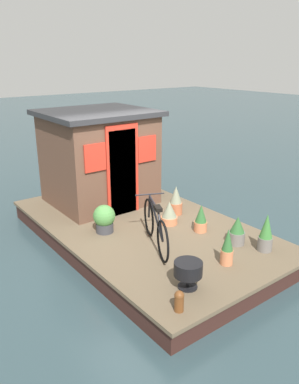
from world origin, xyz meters
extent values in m
plane|color=#2D4247|center=(0.00, 0.00, 0.00)|extent=(60.00, 60.00, 0.00)
cube|color=brown|center=(0.00, 0.00, 0.33)|extent=(5.35, 3.11, 0.06)
cube|color=#381E19|center=(0.00, 0.00, 0.15)|extent=(5.25, 3.05, 0.30)
cube|color=brown|center=(1.58, 0.00, 1.30)|extent=(1.78, 1.98, 1.87)
cube|color=#28282B|center=(1.58, 0.00, 2.28)|extent=(1.98, 2.18, 0.10)
cube|color=#144733|center=(0.66, 0.00, 1.21)|extent=(0.04, 0.60, 1.70)
cube|color=red|center=(0.66, 0.00, 1.26)|extent=(0.03, 0.72, 1.80)
cube|color=red|center=(0.66, -0.59, 1.61)|extent=(0.03, 0.44, 0.52)
cube|color=red|center=(0.66, 0.59, 1.61)|extent=(0.03, 0.44, 0.52)
torus|color=black|center=(-0.42, 0.18, 0.70)|extent=(0.62, 0.31, 0.66)
torus|color=black|center=(-1.30, 0.58, 0.70)|extent=(0.62, 0.31, 0.66)
cylinder|color=black|center=(-0.89, 0.40, 0.91)|extent=(0.84, 0.41, 0.46)
cylinder|color=black|center=(-0.75, 0.33, 1.10)|extent=(0.54, 0.27, 0.06)
cylinder|color=black|center=(-1.16, 0.52, 0.89)|extent=(0.32, 0.17, 0.41)
cylinder|color=black|center=(-0.45, 0.20, 0.91)|extent=(0.12, 0.08, 0.43)
cube|color=black|center=(-1.02, 0.45, 1.12)|extent=(0.22, 0.17, 0.06)
cylinder|color=black|center=(-0.49, 0.21, 1.15)|extent=(0.23, 0.47, 0.02)
cylinder|color=slate|center=(-2.04, -0.96, 0.48)|extent=(0.24, 0.24, 0.23)
cone|color=#387533|center=(-2.04, -0.96, 0.80)|extent=(0.21, 0.21, 0.41)
cylinder|color=#B2603D|center=(0.02, -0.82, 0.48)|extent=(0.27, 0.27, 0.24)
cone|color=gray|center=(0.02, -0.82, 0.78)|extent=(0.24, 0.24, 0.35)
cylinder|color=slate|center=(-1.60, -0.78, 0.47)|extent=(0.27, 0.27, 0.22)
cone|color=#2D602D|center=(-1.60, -0.78, 0.72)|extent=(0.25, 0.25, 0.28)
cylinder|color=#C6754C|center=(-0.88, -0.64, 0.46)|extent=(0.23, 0.23, 0.19)
cone|color=#2D602D|center=(-0.88, -0.64, 0.71)|extent=(0.21, 0.21, 0.32)
cylinder|color=#38383D|center=(0.14, 0.75, 0.45)|extent=(0.31, 0.31, 0.17)
sphere|color=#4C8942|center=(0.14, 0.75, 0.68)|extent=(0.40, 0.40, 0.40)
cylinder|color=#C6754C|center=(-1.96, -0.13, 0.48)|extent=(0.19, 0.19, 0.24)
cone|color=#2D602D|center=(-1.96, -0.13, 0.77)|extent=(0.17, 0.17, 0.34)
cylinder|color=#C6754C|center=(-0.28, -0.41, 0.43)|extent=(0.32, 0.32, 0.14)
cone|color=gray|center=(-0.28, -0.41, 0.66)|extent=(0.28, 0.28, 0.31)
cylinder|color=black|center=(-2.07, 0.77, 0.65)|extent=(0.39, 0.39, 0.20)
cylinder|color=black|center=(-2.07, 0.77, 0.46)|extent=(0.04, 0.04, 0.19)
cylinder|color=black|center=(-2.07, 0.77, 0.37)|extent=(0.27, 0.27, 0.02)
cylinder|color=brown|center=(-2.39, 1.20, 0.47)|extent=(0.12, 0.12, 0.22)
sphere|color=brown|center=(-2.39, 1.20, 0.58)|extent=(0.13, 0.13, 0.13)
camera|label=1|loc=(-5.37, 3.93, 3.34)|focal=35.93mm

